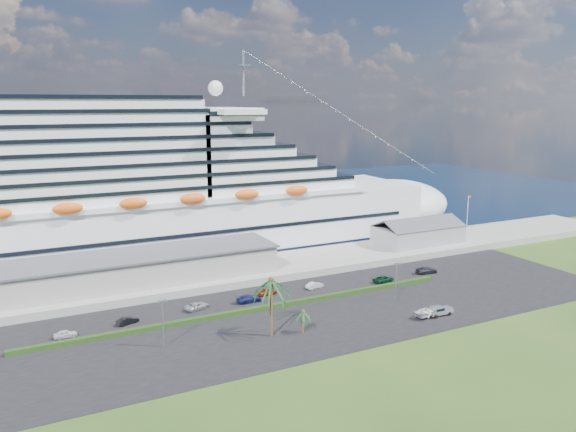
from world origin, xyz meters
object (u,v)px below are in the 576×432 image
cruise_ship (130,197)px  pickup_truck (440,310)px  boat_trailer (427,311)px  parked_car_3 (249,299)px

cruise_ship → pickup_truck: (44.60, -65.78, -15.58)m
pickup_truck → cruise_ship: bearing=124.1°
pickup_truck → boat_trailer: bearing=173.9°
parked_car_3 → cruise_ship: bearing=17.6°
cruise_ship → parked_car_3: size_ratio=36.25×
pickup_truck → boat_trailer: 2.89m
parked_car_3 → pickup_truck: size_ratio=1.01×
cruise_ship → pickup_truck: bearing=-55.9°
parked_car_3 → pickup_truck: (30.06, -23.17, 0.23)m
pickup_truck → boat_trailer: size_ratio=0.81×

